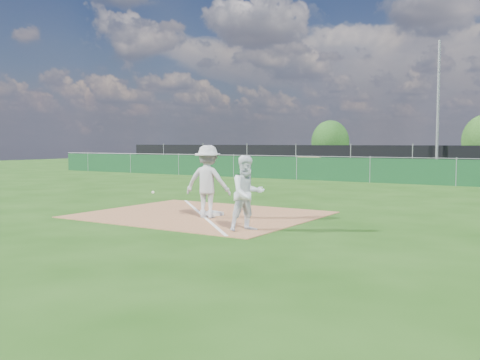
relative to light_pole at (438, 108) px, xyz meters
name	(u,v)px	position (x,y,z in m)	size (l,w,h in m)	color
ground	(330,190)	(-1.50, -12.70, -4.00)	(90.00, 90.00, 0.00)	#1B440E
infield_dirt	(201,215)	(-1.50, -21.70, -3.99)	(6.00, 5.00, 0.02)	#96603C
foul_line	(201,214)	(-1.50, -21.70, -3.98)	(0.08, 7.00, 0.01)	white
green_fence	(370,170)	(-1.50, -7.70, -3.40)	(44.00, 0.05, 1.20)	#0F391B
dirt_mound	(308,166)	(-6.50, -4.20, -3.42)	(3.38, 2.60, 1.17)	#9F7B4C
black_fence	(412,160)	(-1.50, 0.30, -3.10)	(46.00, 0.04, 1.80)	black
parking_lot	(431,171)	(-1.50, 5.30, -4.00)	(46.00, 9.00, 0.01)	black
light_pole	(438,108)	(0.00, 0.00, 0.00)	(0.16, 0.16, 8.00)	slate
first_base	(213,213)	(-1.13, -21.68, -3.94)	(0.43, 0.43, 0.09)	silver
play_at_first	(208,182)	(-0.96, -22.13, -3.04)	(2.50, 0.96, 1.88)	silver
runner	(247,193)	(0.94, -23.30, -3.16)	(0.82, 0.64, 1.68)	white
car_left	(325,158)	(-8.89, 3.94, -3.15)	(1.98, 4.92, 1.68)	#AAACB2
car_mid	(421,161)	(-2.17, 5.21, -3.32)	(1.42, 4.08, 1.34)	black
tree_left	(330,142)	(-11.30, 10.73, -1.98)	(3.31, 3.31, 3.92)	#382316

